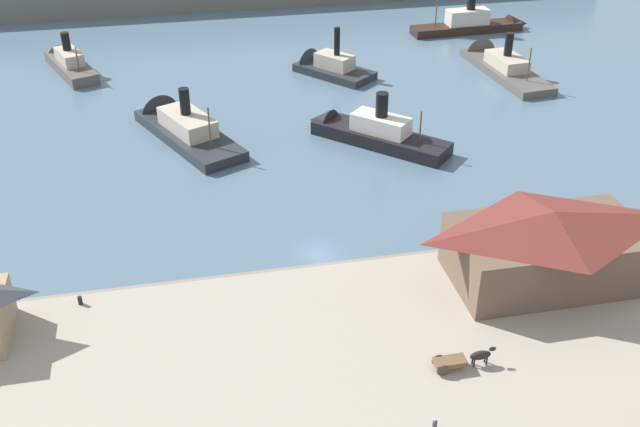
# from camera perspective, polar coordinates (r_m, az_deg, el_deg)

# --- Properties ---
(ground_plane) EXTENTS (320.00, 320.00, 0.00)m
(ground_plane) POSITION_cam_1_polar(r_m,az_deg,el_deg) (85.30, -0.12, -3.10)
(ground_plane) COLOR slate
(quay_promenade) EXTENTS (110.00, 36.00, 1.20)m
(quay_promenade) POSITION_cam_1_polar(r_m,az_deg,el_deg) (68.31, 3.68, -12.92)
(quay_promenade) COLOR #9E9384
(quay_promenade) RESTS_ON ground
(seawall_edge) EXTENTS (110.00, 0.80, 1.00)m
(seawall_edge) POSITION_cam_1_polar(r_m,az_deg,el_deg) (82.12, 0.38, -4.20)
(seawall_edge) COLOR gray
(seawall_edge) RESTS_ON ground
(ferry_shed_west_terminal) EXTENTS (19.88, 11.44, 8.08)m
(ferry_shed_west_terminal) POSITION_cam_1_polar(r_m,az_deg,el_deg) (80.80, 16.96, -2.30)
(ferry_shed_west_terminal) COLOR brown
(ferry_shed_west_terminal) RESTS_ON quay_promenade
(horse_cart) EXTENTS (5.76, 1.46, 1.87)m
(horse_cart) POSITION_cam_1_polar(r_m,az_deg,el_deg) (69.56, 10.71, -10.84)
(horse_cart) COLOR brown
(horse_cart) RESTS_ON quay_promenade
(pedestrian_at_waters_edge) EXTENTS (0.38, 0.38, 1.52)m
(pedestrian_at_waters_edge) POSITION_cam_1_polar(r_m,az_deg,el_deg) (63.80, 8.70, -15.69)
(pedestrian_at_waters_edge) COLOR #33384C
(pedestrian_at_waters_edge) RESTS_ON quay_promenade
(mooring_post_east) EXTENTS (0.44, 0.44, 0.90)m
(mooring_post_east) POSITION_cam_1_polar(r_m,az_deg,el_deg) (92.75, 22.40, -1.45)
(mooring_post_east) COLOR black
(mooring_post_east) RESTS_ON quay_promenade
(mooring_post_west) EXTENTS (0.44, 0.44, 0.90)m
(mooring_post_west) POSITION_cam_1_polar(r_m,az_deg,el_deg) (79.45, -17.77, -6.31)
(mooring_post_west) COLOR black
(mooring_post_west) RESTS_ON quay_promenade
(ferry_moored_west) EXTENTS (10.95, 18.99, 8.36)m
(ferry_moored_west) POSITION_cam_1_polar(r_m,az_deg,el_deg) (144.97, -18.62, 10.86)
(ferry_moored_west) COLOR #514C47
(ferry_moored_west) RESTS_ON ground
(ferry_moored_east) EXTENTS (16.29, 25.09, 10.31)m
(ferry_moored_east) POSITION_cam_1_polar(r_m,az_deg,el_deg) (115.12, -10.74, 6.71)
(ferry_moored_east) COLOR #23282D
(ferry_moored_east) RESTS_ON ground
(ferry_outer_harbor) EXTENTS (8.73, 25.72, 9.79)m
(ferry_outer_harbor) POSITION_cam_1_polar(r_m,az_deg,el_deg) (142.40, 13.21, 11.16)
(ferry_outer_harbor) COLOR #514C47
(ferry_outer_harbor) RESTS_ON ground
(ferry_mid_harbor) EXTENTS (19.61, 19.46, 9.36)m
(ferry_mid_harbor) POSITION_cam_1_polar(r_m,az_deg,el_deg) (110.51, 3.59, 6.28)
(ferry_mid_harbor) COLOR black
(ferry_mid_harbor) RESTS_ON ground
(ferry_approaching_east) EXTENTS (25.35, 5.58, 10.44)m
(ferry_approaching_east) POSITION_cam_1_polar(r_m,az_deg,el_deg) (162.13, 11.87, 13.97)
(ferry_approaching_east) COLOR black
(ferry_approaching_east) RESTS_ON ground
(ferry_approaching_west) EXTENTS (14.52, 15.89, 10.97)m
(ferry_approaching_west) POSITION_cam_1_polar(r_m,az_deg,el_deg) (136.42, 0.37, 11.14)
(ferry_approaching_west) COLOR #23282D
(ferry_approaching_west) RESTS_ON ground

